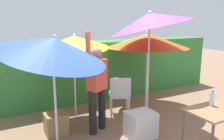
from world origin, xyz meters
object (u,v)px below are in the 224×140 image
umbrella_yellow (150,21)px  crate_cardboard (56,124)px  chair_plastic (120,93)px  bottle_water (212,99)px  umbrella_rainbow (147,41)px  umbrella_orange (74,42)px  folding_table (215,116)px  person_vendor (97,84)px  cooler_box (141,124)px  umbrella_navy (54,47)px

umbrella_yellow → crate_cardboard: size_ratio=6.28×
chair_plastic → bottle_water: size_ratio=3.71×
umbrella_rainbow → umbrella_orange: size_ratio=1.03×
bottle_water → umbrella_rainbow: bearing=82.4°
umbrella_rainbow → bottle_water: bearing=-97.6°
folding_table → bottle_water: 0.27m
crate_cardboard → person_vendor: bearing=-19.9°
cooler_box → umbrella_navy: bearing=166.8°
person_vendor → crate_cardboard: 1.07m
crate_cardboard → bottle_water: bottle_water is taller
umbrella_orange → umbrella_yellow: size_ratio=0.76×
umbrella_rainbow → cooler_box: 2.08m
umbrella_rainbow → umbrella_orange: (-1.75, 0.09, 0.03)m
crate_cardboard → folding_table: size_ratio=0.49×
person_vendor → cooler_box: (0.59, -0.57, -0.70)m
umbrella_yellow → umbrella_navy: 1.89m
umbrella_navy → crate_cardboard: umbrella_navy is taller
umbrella_orange → cooler_box: (0.76, -1.30, -1.40)m
umbrella_navy → crate_cardboard: (0.09, 0.50, -1.48)m
umbrella_rainbow → crate_cardboard: (-2.31, -0.37, -1.41)m
umbrella_navy → folding_table: size_ratio=2.63×
chair_plastic → umbrella_yellow: bearing=-62.1°
umbrella_orange → bottle_water: umbrella_orange is taller
person_vendor → chair_plastic: size_ratio=2.11×
umbrella_rainbow → cooler_box: bearing=-129.3°
chair_plastic → folding_table: (0.47, -2.02, 0.16)m
umbrella_yellow → crate_cardboard: (-1.76, 0.41, -1.87)m
chair_plastic → umbrella_navy: bearing=-156.7°
person_vendor → chair_plastic: bearing=30.2°
umbrella_rainbow → umbrella_yellow: umbrella_yellow is taller
cooler_box → crate_cardboard: 1.56m
umbrella_navy → chair_plastic: 2.05m
umbrella_yellow → person_vendor: size_ratio=1.30×
bottle_water → umbrella_navy: bearing=150.3°
umbrella_yellow → cooler_box: size_ratio=4.91×
umbrella_orange → cooler_box: size_ratio=3.71×
umbrella_rainbow → person_vendor: person_vendor is taller
bottle_water → person_vendor: bearing=132.0°
umbrella_orange → chair_plastic: bearing=-18.6°
umbrella_rainbow → crate_cardboard: umbrella_rainbow is taller
cooler_box → bottle_water: bottle_water is taller
person_vendor → crate_cardboard: bearing=160.1°
person_vendor → umbrella_navy: bearing=-163.6°
crate_cardboard → umbrella_rainbow: bearing=9.1°
umbrella_rainbow → chair_plastic: size_ratio=2.15×
umbrella_yellow → bottle_water: bearing=-78.4°
umbrella_yellow → bottle_water: size_ratio=10.21×
cooler_box → chair_plastic: bearing=82.2°
umbrella_navy → chair_plastic: bearing=23.3°
umbrella_orange → folding_table: bearing=-59.4°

